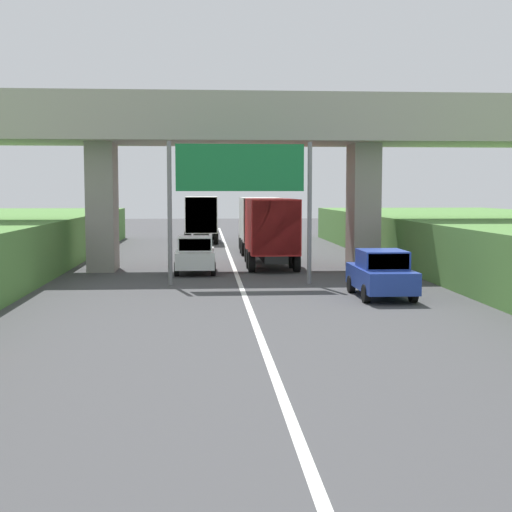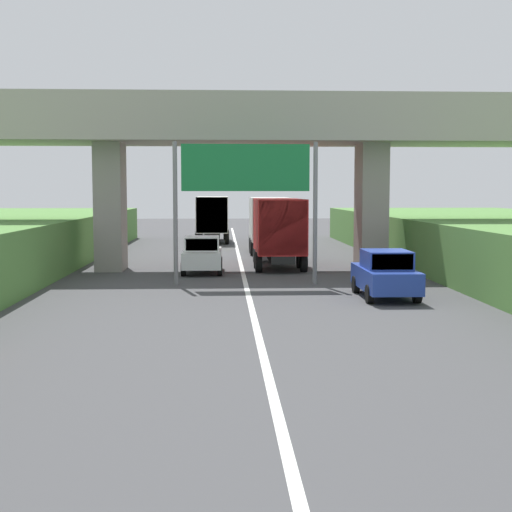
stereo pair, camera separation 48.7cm
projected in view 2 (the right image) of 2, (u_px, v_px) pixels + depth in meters
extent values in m
cube|color=white|center=(246.00, 287.00, 28.71)|extent=(0.20, 93.53, 0.01)
cube|color=#9E998E|center=(242.00, 132.00, 34.77)|extent=(40.00, 4.80, 1.10)
cube|color=#9E998E|center=(243.00, 103.00, 32.46)|extent=(40.00, 0.36, 1.10)
cube|color=#9E998E|center=(241.00, 114.00, 36.88)|extent=(40.00, 0.36, 1.10)
cube|color=gray|center=(110.00, 207.00, 34.80)|extent=(1.30, 2.20, 6.12)
cube|color=gray|center=(371.00, 207.00, 35.38)|extent=(1.30, 2.20, 6.12)
cylinder|color=slate|center=(175.00, 214.00, 29.23)|extent=(0.18, 0.18, 5.82)
cylinder|color=slate|center=(315.00, 213.00, 29.49)|extent=(0.18, 0.18, 5.82)
cube|color=#167238|center=(246.00, 168.00, 29.20)|extent=(5.20, 0.12, 1.90)
cube|color=white|center=(246.00, 168.00, 29.18)|extent=(4.89, 0.01, 1.67)
cube|color=black|center=(277.00, 254.00, 36.58)|extent=(1.10, 7.30, 0.36)
cube|color=red|center=(274.00, 227.00, 39.06)|extent=(2.10, 2.10, 2.10)
cube|color=#2D3842|center=(272.00, 221.00, 40.04)|extent=(1.89, 0.06, 0.90)
cube|color=red|center=(279.00, 225.00, 35.40)|extent=(2.30, 5.20, 2.60)
cube|color=maroon|center=(283.00, 228.00, 32.84)|extent=(2.21, 0.04, 2.50)
cylinder|color=black|center=(256.00, 253.00, 39.14)|extent=(0.30, 0.96, 0.96)
cylinder|color=black|center=(291.00, 253.00, 39.23)|extent=(0.30, 0.96, 0.96)
cylinder|color=black|center=(259.00, 262.00, 34.08)|extent=(0.30, 0.96, 0.96)
cylinder|color=black|center=(304.00, 262.00, 34.18)|extent=(0.30, 0.96, 0.96)
cylinder|color=black|center=(257.00, 259.00, 35.76)|extent=(0.30, 0.96, 0.96)
cylinder|color=black|center=(300.00, 259.00, 35.86)|extent=(0.30, 0.96, 0.96)
cube|color=black|center=(213.00, 233.00, 54.44)|extent=(1.10, 7.30, 0.36)
cube|color=black|center=(213.00, 216.00, 56.92)|extent=(2.10, 2.10, 2.10)
cube|color=#2D3842|center=(213.00, 212.00, 57.91)|extent=(1.89, 0.06, 0.90)
cube|color=silver|center=(212.00, 214.00, 53.27)|extent=(2.30, 5.20, 2.60)
cube|color=#A8A8A4|center=(212.00, 215.00, 50.70)|extent=(2.21, 0.04, 2.50)
cylinder|color=black|center=(201.00, 234.00, 57.00)|extent=(0.30, 0.96, 0.96)
cylinder|color=black|center=(225.00, 234.00, 57.09)|extent=(0.30, 0.96, 0.96)
cylinder|color=black|center=(197.00, 238.00, 51.94)|extent=(0.30, 0.96, 0.96)
cylinder|color=black|center=(227.00, 238.00, 52.04)|extent=(0.30, 0.96, 0.96)
cylinder|color=black|center=(198.00, 236.00, 53.63)|extent=(0.30, 0.96, 0.96)
cylinder|color=black|center=(227.00, 236.00, 53.72)|extent=(0.30, 0.96, 0.96)
cube|color=black|center=(268.00, 242.00, 45.33)|extent=(1.10, 7.30, 0.36)
cube|color=gold|center=(266.00, 220.00, 47.81)|extent=(2.10, 2.10, 2.10)
cube|color=#2D3842|center=(265.00, 215.00, 48.80)|extent=(1.89, 0.06, 0.90)
cube|color=silver|center=(269.00, 219.00, 44.16)|extent=(2.30, 5.20, 2.60)
cube|color=#A8A8A4|center=(272.00, 220.00, 41.59)|extent=(2.21, 0.04, 2.50)
cylinder|color=black|center=(251.00, 242.00, 47.89)|extent=(0.30, 0.96, 0.96)
cylinder|color=black|center=(280.00, 242.00, 47.98)|extent=(0.30, 0.96, 0.96)
cylinder|color=black|center=(253.00, 248.00, 42.83)|extent=(0.30, 0.96, 0.96)
cylinder|color=black|center=(289.00, 247.00, 42.93)|extent=(0.30, 0.96, 0.96)
cylinder|color=black|center=(252.00, 245.00, 44.51)|extent=(0.30, 0.96, 0.96)
cylinder|color=black|center=(286.00, 245.00, 44.61)|extent=(0.30, 0.96, 0.96)
cube|color=silver|center=(202.00, 258.00, 33.81)|extent=(1.76, 4.10, 0.76)
cube|color=silver|center=(202.00, 243.00, 33.60)|extent=(1.56, 1.90, 0.64)
cube|color=#2D3842|center=(202.00, 245.00, 32.68)|extent=(1.44, 0.06, 0.54)
cylinder|color=black|center=(186.00, 263.00, 35.07)|extent=(0.22, 0.64, 0.64)
cylinder|color=black|center=(220.00, 263.00, 35.15)|extent=(0.22, 0.64, 0.64)
cylinder|color=black|center=(183.00, 269.00, 32.54)|extent=(0.22, 0.64, 0.64)
cylinder|color=black|center=(220.00, 269.00, 32.62)|extent=(0.22, 0.64, 0.64)
cube|color=#233D9E|center=(385.00, 278.00, 25.83)|extent=(1.76, 4.10, 0.76)
cube|color=#233D9E|center=(386.00, 259.00, 25.62)|extent=(1.56, 1.90, 0.64)
cube|color=#2D3842|center=(392.00, 262.00, 24.70)|extent=(1.44, 0.06, 0.54)
cylinder|color=black|center=(356.00, 284.00, 27.09)|extent=(0.22, 0.64, 0.64)
cylinder|color=black|center=(399.00, 284.00, 27.17)|extent=(0.22, 0.64, 0.64)
cylinder|color=black|center=(370.00, 294.00, 24.56)|extent=(0.22, 0.64, 0.64)
cylinder|color=black|center=(417.00, 294.00, 24.64)|extent=(0.22, 0.64, 0.64)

